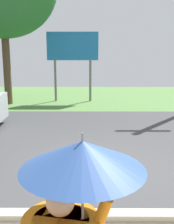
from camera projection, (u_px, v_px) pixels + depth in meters
ground_plane at (92, 133)px, 9.51m from camera, size 40.00×22.00×0.20m
roadside_billboard at (73, 51)px, 14.41m from camera, size 2.60×0.12×3.50m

